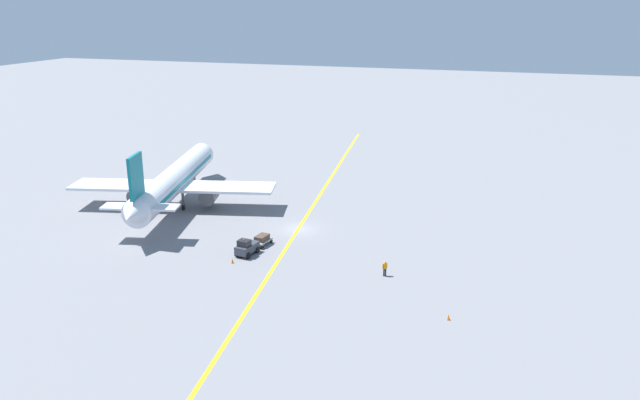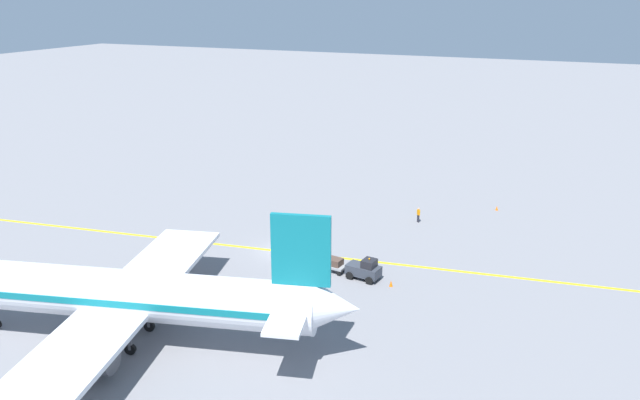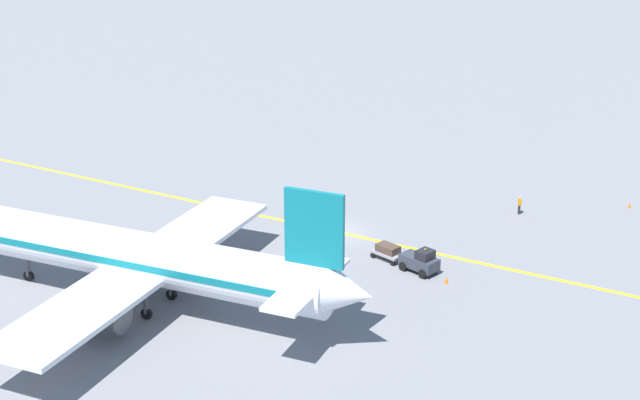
% 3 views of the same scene
% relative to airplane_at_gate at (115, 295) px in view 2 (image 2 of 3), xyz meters
% --- Properties ---
extents(ground_plane, '(400.00, 400.00, 0.00)m').
position_rel_airplane_at_gate_xyz_m(ground_plane, '(19.46, -3.36, -3.71)').
color(ground_plane, slate).
extents(apron_yellow_centreline, '(16.24, 119.00, 0.01)m').
position_rel_airplane_at_gate_xyz_m(apron_yellow_centreline, '(19.46, -3.36, -3.71)').
color(apron_yellow_centreline, yellow).
rests_on(apron_yellow_centreline, ground).
extents(airplane_at_gate, '(28.43, 35.15, 10.60)m').
position_rel_airplane_at_gate_xyz_m(airplane_at_gate, '(0.00, 0.00, 0.00)').
color(airplane_at_gate, silver).
rests_on(airplane_at_gate, ground).
extents(baggage_tug_dark, '(2.11, 3.18, 2.11)m').
position_rel_airplane_at_gate_xyz_m(baggage_tug_dark, '(16.84, -13.00, -2.81)').
color(baggage_tug_dark, '#333842').
rests_on(baggage_tug_dark, ground).
extents(baggage_cart_trailing, '(1.76, 2.77, 1.24)m').
position_rel_airplane_at_gate_xyz_m(baggage_cart_trailing, '(17.31, -9.73, -2.95)').
color(baggage_cart_trailing, gray).
rests_on(baggage_cart_trailing, ground).
extents(ground_crew_worker, '(0.46, 0.42, 1.68)m').
position_rel_airplane_at_gate_xyz_m(ground_crew_worker, '(32.85, -13.70, -2.80)').
color(ground_crew_worker, '#23232D').
rests_on(ground_crew_worker, ground).
extents(traffic_cone_near_nose, '(0.32, 0.32, 0.55)m').
position_rel_airplane_at_gate_xyz_m(traffic_cone_near_nose, '(16.32, -15.63, -3.43)').
color(traffic_cone_near_nose, orange).
rests_on(traffic_cone_near_nose, ground).
extents(traffic_cone_mid_apron, '(0.32, 0.32, 0.55)m').
position_rel_airplane_at_gate_xyz_m(traffic_cone_mid_apron, '(40.35, -21.15, -3.43)').
color(traffic_cone_mid_apron, orange).
rests_on(traffic_cone_mid_apron, ground).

